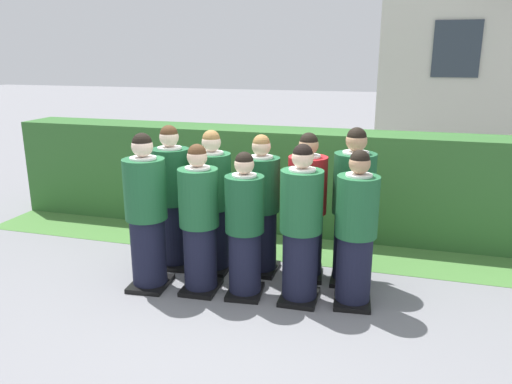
% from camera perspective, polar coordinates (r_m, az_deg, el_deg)
% --- Properties ---
extents(ground_plane, '(60.00, 60.00, 0.00)m').
position_cam_1_polar(ground_plane, '(5.42, -0.88, -11.58)').
color(ground_plane, slate).
extents(student_front_row_0, '(0.44, 0.52, 1.69)m').
position_cam_1_polar(student_front_row_0, '(5.42, -12.38, -2.68)').
color(student_front_row_0, black).
rests_on(student_front_row_0, ground).
extents(student_front_row_1, '(0.42, 0.51, 1.60)m').
position_cam_1_polar(student_front_row_1, '(5.25, -6.49, -3.55)').
color(student_front_row_1, black).
rests_on(student_front_row_1, ground).
extents(student_front_row_2, '(0.40, 0.51, 1.54)m').
position_cam_1_polar(student_front_row_2, '(5.13, -1.30, -4.26)').
color(student_front_row_2, black).
rests_on(student_front_row_2, ground).
extents(student_front_row_3, '(0.43, 0.48, 1.64)m').
position_cam_1_polar(student_front_row_3, '(5.02, 5.14, -4.17)').
color(student_front_row_3, black).
rests_on(student_front_row_3, ground).
extents(student_front_row_4, '(0.41, 0.52, 1.59)m').
position_cam_1_polar(student_front_row_4, '(5.04, 11.31, -4.63)').
color(student_front_row_4, black).
rests_on(student_front_row_4, ground).
extents(student_rear_row_0, '(0.45, 0.53, 1.69)m').
position_cam_1_polar(student_rear_row_0, '(5.93, -9.55, -0.96)').
color(student_rear_row_0, black).
rests_on(student_rear_row_0, ground).
extents(student_rear_row_1, '(0.43, 0.48, 1.66)m').
position_cam_1_polar(student_rear_row_1, '(5.75, -4.95, -1.51)').
color(student_rear_row_1, black).
rests_on(student_rear_row_1, ground).
extents(student_rear_row_2, '(0.42, 0.51, 1.61)m').
position_cam_1_polar(student_rear_row_2, '(5.68, 0.59, -1.87)').
color(student_rear_row_2, black).
rests_on(student_rear_row_2, ground).
extents(student_in_red_blazer, '(0.45, 0.55, 1.66)m').
position_cam_1_polar(student_in_red_blazer, '(5.58, 5.81, -2.06)').
color(student_in_red_blazer, black).
rests_on(student_in_red_blazer, ground).
extents(student_rear_row_4, '(0.45, 0.55, 1.73)m').
position_cam_1_polar(student_rear_row_4, '(5.52, 10.98, -2.07)').
color(student_rear_row_4, black).
rests_on(student_rear_row_4, ground).
extents(hedge, '(8.49, 0.70, 1.44)m').
position_cam_1_polar(hedge, '(7.15, 4.20, 1.35)').
color(hedge, '#33662D').
rests_on(hedge, ground).
extents(school_building_main, '(5.76, 4.24, 5.75)m').
position_cam_1_polar(school_building_main, '(13.20, 26.79, 16.03)').
color(school_building_main, beige).
rests_on(school_building_main, ground).
extents(lawn_strip, '(8.49, 0.90, 0.01)m').
position_cam_1_polar(lawn_strip, '(6.63, 2.63, -6.31)').
color(lawn_strip, '#477A38').
rests_on(lawn_strip, ground).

